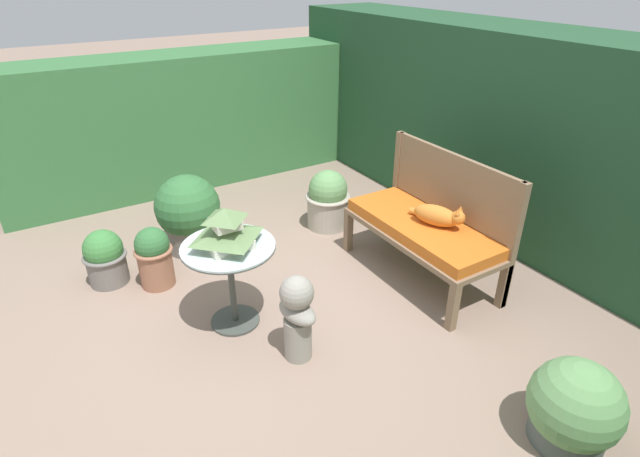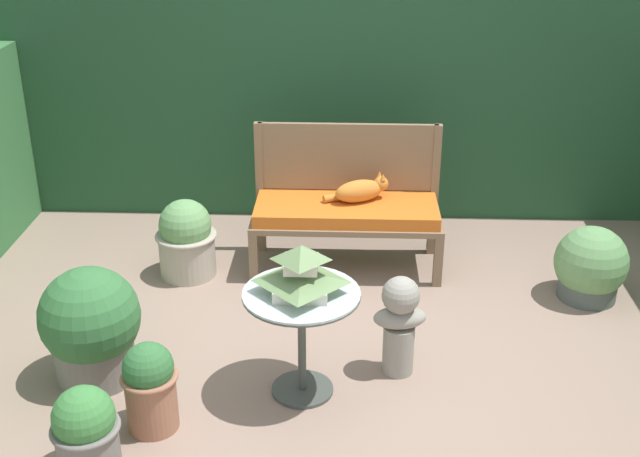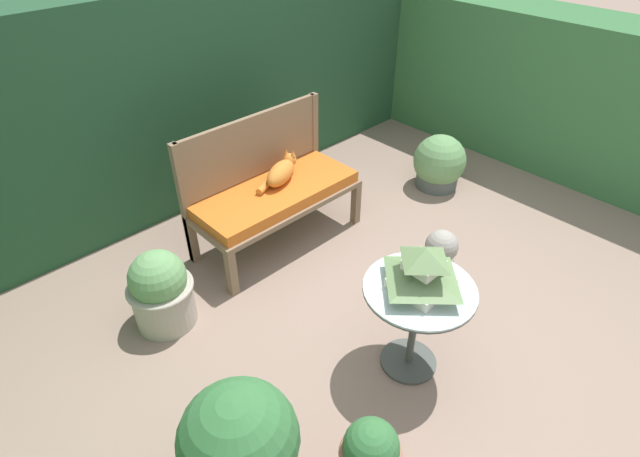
{
  "view_description": "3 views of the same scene",
  "coord_description": "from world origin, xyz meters",
  "px_view_note": "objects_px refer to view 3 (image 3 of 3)",
  "views": [
    {
      "loc": [
        2.5,
        -1.2,
        2.26
      ],
      "look_at": [
        -0.1,
        0.38,
        0.61
      ],
      "focal_mm": 28.0,
      "sensor_mm": 36.0,
      "label": 1
    },
    {
      "loc": [
        0.05,
        -3.88,
        2.67
      ],
      "look_at": [
        -0.13,
        0.67,
        0.56
      ],
      "focal_mm": 45.0,
      "sensor_mm": 36.0,
      "label": 2
    },
    {
      "loc": [
        -1.94,
        -1.31,
        2.47
      ],
      "look_at": [
        -0.0,
        0.72,
        0.4
      ],
      "focal_mm": 28.0,
      "sensor_mm": 36.0,
      "label": 3
    }
  ],
  "objects_px": {
    "patio_table": "(417,306)",
    "garden_bust": "(438,266)",
    "potted_plant_bench_left": "(240,448)",
    "potted_plant_path_edge": "(439,164)",
    "potted_plant_patio_mid": "(161,291)",
    "pagoda_birdhouse": "(423,272)",
    "cat": "(281,172)",
    "garden_bench": "(277,197)"
  },
  "relations": [
    {
      "from": "potted_plant_patio_mid",
      "to": "potted_plant_path_edge",
      "type": "bearing_deg",
      "value": -4.55
    },
    {
      "from": "cat",
      "to": "potted_plant_bench_left",
      "type": "distance_m",
      "value": 2.09
    },
    {
      "from": "pagoda_birdhouse",
      "to": "patio_table",
      "type": "bearing_deg",
      "value": 0.0
    },
    {
      "from": "patio_table",
      "to": "pagoda_birdhouse",
      "type": "xyz_separation_m",
      "value": [
        -0.0,
        0.0,
        0.25
      ]
    },
    {
      "from": "cat",
      "to": "patio_table",
      "type": "distance_m",
      "value": 1.57
    },
    {
      "from": "garden_bust",
      "to": "patio_table",
      "type": "bearing_deg",
      "value": -167.25
    },
    {
      "from": "cat",
      "to": "pagoda_birdhouse",
      "type": "distance_m",
      "value": 1.58
    },
    {
      "from": "garden_bust",
      "to": "cat",
      "type": "bearing_deg",
      "value": 90.17
    },
    {
      "from": "garden_bust",
      "to": "potted_plant_patio_mid",
      "type": "distance_m",
      "value": 1.8
    },
    {
      "from": "pagoda_birdhouse",
      "to": "potted_plant_bench_left",
      "type": "xyz_separation_m",
      "value": [
        -1.17,
        0.09,
        -0.4
      ]
    },
    {
      "from": "cat",
      "to": "garden_bust",
      "type": "relative_size",
      "value": 0.76
    },
    {
      "from": "potted_plant_path_edge",
      "to": "potted_plant_patio_mid",
      "type": "bearing_deg",
      "value": 175.45
    },
    {
      "from": "garden_bust",
      "to": "garden_bench",
      "type": "bearing_deg",
      "value": 94.68
    },
    {
      "from": "cat",
      "to": "potted_plant_patio_mid",
      "type": "xyz_separation_m",
      "value": [
        -1.2,
        -0.21,
        -0.3
      ]
    },
    {
      "from": "cat",
      "to": "patio_table",
      "type": "xyz_separation_m",
      "value": [
        -0.32,
        -1.54,
        -0.08
      ]
    },
    {
      "from": "potted_plant_bench_left",
      "to": "potted_plant_path_edge",
      "type": "bearing_deg",
      "value": 18.9
    },
    {
      "from": "potted_plant_patio_mid",
      "to": "pagoda_birdhouse",
      "type": "bearing_deg",
      "value": -56.34
    },
    {
      "from": "potted_plant_bench_left",
      "to": "potted_plant_path_edge",
      "type": "height_order",
      "value": "potted_plant_bench_left"
    },
    {
      "from": "garden_bust",
      "to": "potted_plant_path_edge",
      "type": "distance_m",
      "value": 1.58
    },
    {
      "from": "patio_table",
      "to": "potted_plant_bench_left",
      "type": "height_order",
      "value": "potted_plant_bench_left"
    },
    {
      "from": "garden_bust",
      "to": "potted_plant_bench_left",
      "type": "relative_size",
      "value": 0.89
    },
    {
      "from": "potted_plant_bench_left",
      "to": "patio_table",
      "type": "bearing_deg",
      "value": -4.19
    },
    {
      "from": "garden_bench",
      "to": "patio_table",
      "type": "distance_m",
      "value": 1.51
    },
    {
      "from": "pagoda_birdhouse",
      "to": "potted_plant_bench_left",
      "type": "distance_m",
      "value": 1.24
    },
    {
      "from": "cat",
      "to": "pagoda_birdhouse",
      "type": "height_order",
      "value": "pagoda_birdhouse"
    },
    {
      "from": "cat",
      "to": "garden_bench",
      "type": "bearing_deg",
      "value": -175.01
    },
    {
      "from": "cat",
      "to": "garden_bust",
      "type": "distance_m",
      "value": 1.37
    },
    {
      "from": "pagoda_birdhouse",
      "to": "potted_plant_patio_mid",
      "type": "relative_size",
      "value": 0.67
    },
    {
      "from": "garden_bust",
      "to": "potted_plant_path_edge",
      "type": "relative_size",
      "value": 1.2
    },
    {
      "from": "pagoda_birdhouse",
      "to": "potted_plant_path_edge",
      "type": "bearing_deg",
      "value": 31.26
    },
    {
      "from": "patio_table",
      "to": "garden_bust",
      "type": "xyz_separation_m",
      "value": [
        0.53,
        0.21,
        -0.16
      ]
    },
    {
      "from": "garden_bust",
      "to": "potted_plant_patio_mid",
      "type": "bearing_deg",
      "value": 132.72
    },
    {
      "from": "patio_table",
      "to": "garden_bench",
      "type": "bearing_deg",
      "value": 81.59
    },
    {
      "from": "pagoda_birdhouse",
      "to": "potted_plant_bench_left",
      "type": "relative_size",
      "value": 0.56
    },
    {
      "from": "potted_plant_bench_left",
      "to": "potted_plant_patio_mid",
      "type": "xyz_separation_m",
      "value": [
        0.28,
        1.24,
        -0.06
      ]
    },
    {
      "from": "garden_bust",
      "to": "pagoda_birdhouse",
      "type": "bearing_deg",
      "value": -167.25
    },
    {
      "from": "patio_table",
      "to": "garden_bust",
      "type": "height_order",
      "value": "patio_table"
    },
    {
      "from": "patio_table",
      "to": "pagoda_birdhouse",
      "type": "height_order",
      "value": "pagoda_birdhouse"
    },
    {
      "from": "cat",
      "to": "potted_plant_patio_mid",
      "type": "height_order",
      "value": "cat"
    },
    {
      "from": "pagoda_birdhouse",
      "to": "garden_bench",
      "type": "bearing_deg",
      "value": 81.59
    },
    {
      "from": "patio_table",
      "to": "potted_plant_patio_mid",
      "type": "height_order",
      "value": "patio_table"
    },
    {
      "from": "potted_plant_path_edge",
      "to": "potted_plant_patio_mid",
      "type": "relative_size",
      "value": 0.9
    }
  ]
}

